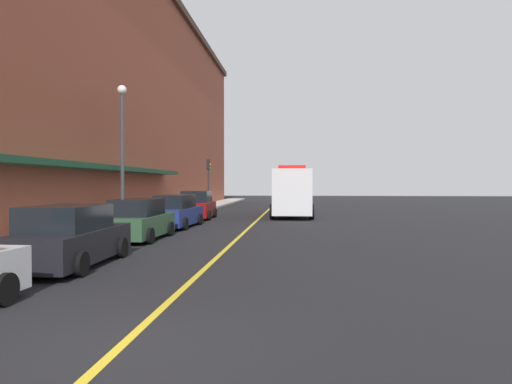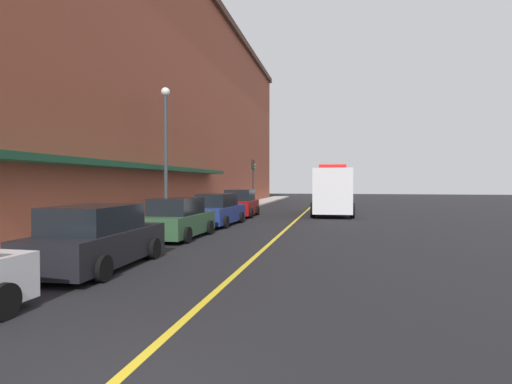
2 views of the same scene
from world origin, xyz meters
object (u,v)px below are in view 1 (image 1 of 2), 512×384
(parked_car_3, at_px, (176,212))
(parking_meter_1, at_px, (175,203))
(parking_meter_0, at_px, (149,207))
(box_truck, at_px, (291,193))
(parked_car_1, at_px, (69,238))
(street_lamp_left, at_px, (122,141))
(parked_car_2, at_px, (139,221))
(traffic_light_near, at_px, (208,174))
(parked_car_4, at_px, (197,206))

(parked_car_3, xyz_separation_m, parking_meter_1, (-1.48, 5.18, 0.25))
(parking_meter_0, height_order, parking_meter_1, same)
(box_truck, distance_m, parking_meter_0, 11.55)
(parked_car_1, bearing_deg, street_lamp_left, 10.51)
(parked_car_2, bearing_deg, traffic_light_near, 3.88)
(parked_car_4, relative_size, parking_meter_0, 3.18)
(parked_car_3, bearing_deg, parked_car_2, -179.38)
(parked_car_4, distance_m, parking_meter_0, 6.01)
(parked_car_1, bearing_deg, parked_car_4, -1.55)
(parked_car_4, bearing_deg, parking_meter_0, 165.38)
(parked_car_2, distance_m, traffic_light_near, 21.84)
(parked_car_2, bearing_deg, parked_car_4, 0.56)
(parked_car_4, distance_m, traffic_light_near, 10.75)
(parked_car_3, bearing_deg, traffic_light_near, 6.98)
(parked_car_2, distance_m, parked_car_4, 11.25)
(parked_car_3, xyz_separation_m, parked_car_4, (-0.15, 5.84, 0.04))
(parked_car_1, relative_size, box_truck, 0.58)
(parked_car_1, height_order, parked_car_4, parked_car_4)
(parked_car_2, xyz_separation_m, parked_car_3, (0.13, 5.41, 0.02))
(parked_car_1, height_order, traffic_light_near, traffic_light_near)
(parked_car_4, height_order, street_lamp_left, street_lamp_left)
(parked_car_2, height_order, traffic_light_near, traffic_light_near)
(parking_meter_0, relative_size, parking_meter_1, 1.00)
(parking_meter_0, xyz_separation_m, street_lamp_left, (-0.60, -2.18, 3.34))
(parking_meter_1, relative_size, traffic_light_near, 0.31)
(parking_meter_1, bearing_deg, parking_meter_0, -90.00)
(parked_car_2, relative_size, parked_car_4, 1.05)
(parked_car_4, xyz_separation_m, parking_meter_0, (-1.33, -5.85, 0.20))
(parking_meter_0, bearing_deg, box_truck, 49.76)
(street_lamp_left, bearing_deg, parked_car_1, -77.40)
(parked_car_2, relative_size, parking_meter_1, 3.35)
(parking_meter_1, relative_size, street_lamp_left, 0.19)
(parked_car_1, xyz_separation_m, parked_car_2, (-0.15, 6.16, -0.02))
(parked_car_2, height_order, parked_car_4, parked_car_4)
(parked_car_3, relative_size, parking_meter_0, 3.70)
(parked_car_1, relative_size, parked_car_4, 1.15)
(parked_car_2, height_order, parked_car_3, parked_car_3)
(box_truck, xyz_separation_m, parking_meter_0, (-7.45, -8.81, -0.61))
(parking_meter_1, bearing_deg, parked_car_3, -74.07)
(box_truck, bearing_deg, parked_car_3, -35.54)
(parked_car_1, xyz_separation_m, parked_car_3, (-0.02, 11.57, 0.00))
(parked_car_3, distance_m, street_lamp_left, 4.69)
(parked_car_1, height_order, parked_car_2, parked_car_1)
(parked_car_3, xyz_separation_m, box_truck, (5.97, 8.80, 0.86))
(parking_meter_0, bearing_deg, parking_meter_1, 90.00)
(parking_meter_1, bearing_deg, street_lamp_left, -94.65)
(parking_meter_0, bearing_deg, parked_car_4, 77.17)
(parked_car_4, xyz_separation_m, parking_meter_1, (-1.33, -0.66, 0.20))
(parking_meter_1, height_order, street_lamp_left, street_lamp_left)
(parked_car_1, distance_m, box_truck, 21.23)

